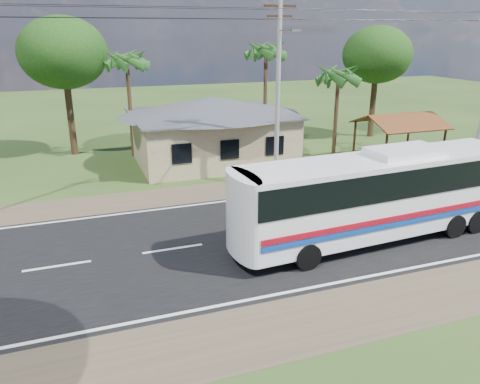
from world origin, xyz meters
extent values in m
plane|color=#274017|center=(0.00, 0.00, 0.00)|extent=(120.00, 120.00, 0.00)
cube|color=black|center=(0.00, 0.00, 0.01)|extent=(120.00, 10.00, 0.02)
cube|color=brown|center=(0.00, 6.50, 0.01)|extent=(120.00, 3.00, 0.01)
cube|color=brown|center=(0.00, -6.50, 0.01)|extent=(120.00, 3.00, 0.01)
cube|color=silver|center=(0.00, 4.70, 0.03)|extent=(120.00, 0.15, 0.01)
cube|color=silver|center=(0.00, -4.70, 0.03)|extent=(120.00, 0.15, 0.01)
cube|color=silver|center=(0.00, 0.00, 0.03)|extent=(120.00, 0.15, 0.01)
cube|color=#C7B885|center=(1.00, 13.00, 1.60)|extent=(10.00, 8.00, 3.20)
cube|color=#4C4F54|center=(1.00, 13.00, 3.25)|extent=(10.60, 8.60, 0.10)
pyramid|color=#4C4F54|center=(1.00, 13.00, 4.40)|extent=(12.40, 10.00, 1.20)
cube|color=black|center=(-2.00, 8.98, 1.70)|extent=(1.20, 0.08, 1.20)
cube|color=black|center=(1.00, 8.98, 1.70)|extent=(1.20, 0.08, 1.20)
cube|color=black|center=(4.00, 8.98, 1.70)|extent=(1.20, 0.08, 1.20)
cylinder|color=#341D13|center=(10.70, 6.70, 1.30)|extent=(0.16, 0.16, 2.60)
cylinder|color=#341D13|center=(10.70, 10.30, 1.30)|extent=(0.16, 0.16, 2.60)
cylinder|color=#341D13|center=(15.30, 6.70, 1.30)|extent=(0.16, 0.16, 2.60)
cylinder|color=#341D13|center=(15.30, 10.30, 1.30)|extent=(0.16, 0.16, 2.60)
cube|color=brown|center=(13.00, 7.40, 2.90)|extent=(5.20, 2.28, 0.90)
cube|color=brown|center=(13.00, 9.60, 2.90)|extent=(5.20, 2.28, 0.90)
cube|color=#341D13|center=(13.00, 8.50, 3.25)|extent=(5.20, 0.12, 0.12)
cube|color=#9E9E99|center=(12.00, 5.60, 0.45)|extent=(7.00, 0.30, 0.90)
cylinder|color=#9E9E99|center=(3.00, 6.50, 5.50)|extent=(0.26, 0.26, 11.00)
cube|color=#341D13|center=(3.00, 6.50, 9.80)|extent=(1.80, 0.12, 0.12)
cube|color=#341D13|center=(3.00, 6.50, 9.30)|extent=(1.40, 0.10, 0.10)
cylinder|color=gray|center=(3.00, 5.50, 8.60)|extent=(0.08, 2.00, 0.08)
cube|color=gray|center=(3.00, 4.50, 8.60)|extent=(0.50, 0.18, 0.12)
cylinder|color=black|center=(-5.00, 6.50, 9.60)|extent=(16.00, 0.02, 0.02)
cylinder|color=black|center=(10.50, 6.50, 9.60)|extent=(15.00, 0.02, 0.02)
cylinder|color=#47301E|center=(9.50, 11.00, 3.00)|extent=(0.28, 0.28, 6.00)
cylinder|color=#47301E|center=(6.00, 15.50, 3.75)|extent=(0.28, 0.28, 7.50)
cylinder|color=#47301E|center=(-4.00, 16.00, 3.50)|extent=(0.28, 0.28, 7.00)
cylinder|color=#47301E|center=(-8.00, 18.00, 2.97)|extent=(0.50, 0.50, 5.95)
ellipsoid|color=#113C10|center=(-8.00, 18.00, 7.15)|extent=(6.00, 6.00, 4.92)
cylinder|color=#47301E|center=(16.00, 16.00, 2.80)|extent=(0.50, 0.50, 5.60)
ellipsoid|color=#113C10|center=(16.00, 16.00, 6.72)|extent=(5.60, 5.60, 4.59)
cube|color=white|center=(4.11, -1.90, 2.06)|extent=(12.83, 3.44, 3.17)
cube|color=black|center=(4.11, -1.90, 2.86)|extent=(12.89, 3.51, 1.16)
cube|color=black|center=(-2.22, -2.30, 2.49)|extent=(0.28, 2.44, 1.90)
cube|color=maroon|center=(4.20, -3.24, 1.48)|extent=(12.46, 0.83, 0.23)
cube|color=navy|center=(4.20, -3.24, 1.22)|extent=(12.46, 0.83, 0.23)
cube|color=white|center=(5.17, -1.83, 3.81)|extent=(3.27, 1.89, 0.32)
cylinder|color=black|center=(-0.03, -3.38, 0.53)|extent=(1.08, 0.44, 1.06)
cylinder|color=black|center=(-0.18, -0.95, 0.53)|extent=(1.08, 0.44, 1.06)
cylinder|color=black|center=(7.36, -2.91, 0.53)|extent=(1.08, 0.44, 1.06)
cylinder|color=black|center=(7.20, -0.48, 0.53)|extent=(1.08, 0.44, 1.06)
cylinder|color=black|center=(8.62, -2.83, 0.53)|extent=(1.08, 0.44, 1.06)
cylinder|color=black|center=(8.47, -0.40, 0.53)|extent=(1.08, 0.44, 1.06)
imported|color=black|center=(1.18, 4.80, 0.43)|extent=(1.70, 0.78, 0.86)
imported|color=navy|center=(7.74, 5.31, 0.92)|extent=(0.78, 0.63, 1.85)
camera|label=1|loc=(-7.74, -17.48, 8.62)|focal=35.00mm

